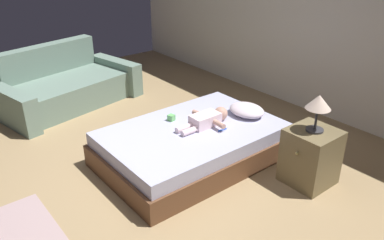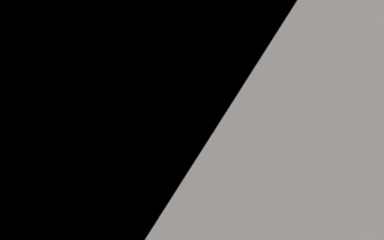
{
  "view_description": "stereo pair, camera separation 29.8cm",
  "coord_description": "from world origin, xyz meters",
  "px_view_note": "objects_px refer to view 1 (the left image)",
  "views": [
    {
      "loc": [
        2.95,
        -1.57,
        2.3
      ],
      "look_at": [
        0.03,
        0.78,
        0.49
      ],
      "focal_mm": 36.49,
      "sensor_mm": 36.0,
      "label": 1
    },
    {
      "loc": [
        3.13,
        -1.33,
        2.3
      ],
      "look_at": [
        0.03,
        0.78,
        0.49
      ],
      "focal_mm": 36.49,
      "sensor_mm": 36.0,
      "label": 2
    }
  ],
  "objects_px": {
    "nightstand": "(310,157)",
    "pillow": "(247,110)",
    "toy_block": "(171,118)",
    "toothbrush": "(223,129)",
    "bed": "(192,145)",
    "lamp": "(319,104)",
    "baby": "(208,119)",
    "couch": "(65,86)"
  },
  "relations": [
    {
      "from": "nightstand",
      "to": "pillow",
      "type": "bearing_deg",
      "value": 176.92
    },
    {
      "from": "toy_block",
      "to": "toothbrush",
      "type": "bearing_deg",
      "value": 28.31
    },
    {
      "from": "bed",
      "to": "lamp",
      "type": "height_order",
      "value": "lamp"
    },
    {
      "from": "lamp",
      "to": "toy_block",
      "type": "xyz_separation_m",
      "value": [
        -1.36,
        -0.72,
        -0.43
      ]
    },
    {
      "from": "baby",
      "to": "lamp",
      "type": "xyz_separation_m",
      "value": [
        1.03,
        0.47,
        0.4
      ]
    },
    {
      "from": "couch",
      "to": "nightstand",
      "type": "distance_m",
      "value": 3.66
    },
    {
      "from": "bed",
      "to": "lamp",
      "type": "distance_m",
      "value": 1.42
    },
    {
      "from": "toothbrush",
      "to": "toy_block",
      "type": "bearing_deg",
      "value": -151.69
    },
    {
      "from": "toothbrush",
      "to": "lamp",
      "type": "xyz_separation_m",
      "value": [
        0.82,
        0.43,
        0.46
      ]
    },
    {
      "from": "baby",
      "to": "pillow",
      "type": "bearing_deg",
      "value": 80.11
    },
    {
      "from": "bed",
      "to": "toothbrush",
      "type": "xyz_separation_m",
      "value": [
        0.24,
        0.23,
        0.21
      ]
    },
    {
      "from": "lamp",
      "to": "toy_block",
      "type": "relative_size",
      "value": 4.53
    },
    {
      "from": "baby",
      "to": "toothbrush",
      "type": "bearing_deg",
      "value": 12.19
    },
    {
      "from": "couch",
      "to": "nightstand",
      "type": "bearing_deg",
      "value": 17.57
    },
    {
      "from": "bed",
      "to": "couch",
      "type": "relative_size",
      "value": 0.94
    },
    {
      "from": "bed",
      "to": "toothbrush",
      "type": "height_order",
      "value": "toothbrush"
    },
    {
      "from": "bed",
      "to": "pillow",
      "type": "height_order",
      "value": "pillow"
    },
    {
      "from": "pillow",
      "to": "couch",
      "type": "height_order",
      "value": "couch"
    },
    {
      "from": "nightstand",
      "to": "lamp",
      "type": "xyz_separation_m",
      "value": [
        0.0,
        0.0,
        0.57
      ]
    },
    {
      "from": "bed",
      "to": "nightstand",
      "type": "bearing_deg",
      "value": 31.77
    },
    {
      "from": "bed",
      "to": "toy_block",
      "type": "bearing_deg",
      "value": -169.13
    },
    {
      "from": "toothbrush",
      "to": "nightstand",
      "type": "bearing_deg",
      "value": 27.34
    },
    {
      "from": "bed",
      "to": "nightstand",
      "type": "xyz_separation_m",
      "value": [
        1.06,
        0.66,
        0.1
      ]
    },
    {
      "from": "couch",
      "to": "lamp",
      "type": "height_order",
      "value": "lamp"
    },
    {
      "from": "pillow",
      "to": "toothbrush",
      "type": "distance_m",
      "value": 0.49
    },
    {
      "from": "bed",
      "to": "toy_block",
      "type": "relative_size",
      "value": 23.94
    },
    {
      "from": "pillow",
      "to": "lamp",
      "type": "bearing_deg",
      "value": -3.08
    },
    {
      "from": "couch",
      "to": "bed",
      "type": "bearing_deg",
      "value": 10.42
    },
    {
      "from": "bed",
      "to": "toy_block",
      "type": "xyz_separation_m",
      "value": [
        -0.3,
        -0.06,
        0.23
      ]
    },
    {
      "from": "couch",
      "to": "pillow",
      "type": "bearing_deg",
      "value": 24.35
    },
    {
      "from": "lamp",
      "to": "toy_block",
      "type": "bearing_deg",
      "value": -152.27
    },
    {
      "from": "pillow",
      "to": "toy_block",
      "type": "xyz_separation_m",
      "value": [
        -0.43,
        -0.77,
        -0.03
      ]
    },
    {
      "from": "pillow",
      "to": "toy_block",
      "type": "relative_size",
      "value": 5.33
    },
    {
      "from": "nightstand",
      "to": "toy_block",
      "type": "height_order",
      "value": "nightstand"
    },
    {
      "from": "nightstand",
      "to": "toothbrush",
      "type": "bearing_deg",
      "value": -152.66
    },
    {
      "from": "couch",
      "to": "lamp",
      "type": "distance_m",
      "value": 3.71
    },
    {
      "from": "pillow",
      "to": "lamp",
      "type": "distance_m",
      "value": 1.02
    },
    {
      "from": "bed",
      "to": "baby",
      "type": "height_order",
      "value": "baby"
    },
    {
      "from": "pillow",
      "to": "toy_block",
      "type": "bearing_deg",
      "value": -119.03
    },
    {
      "from": "toy_block",
      "to": "bed",
      "type": "bearing_deg",
      "value": 10.87
    },
    {
      "from": "baby",
      "to": "nightstand",
      "type": "relative_size",
      "value": 1.14
    },
    {
      "from": "toothbrush",
      "to": "toy_block",
      "type": "xyz_separation_m",
      "value": [
        -0.54,
        -0.29,
        0.03
      ]
    }
  ]
}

